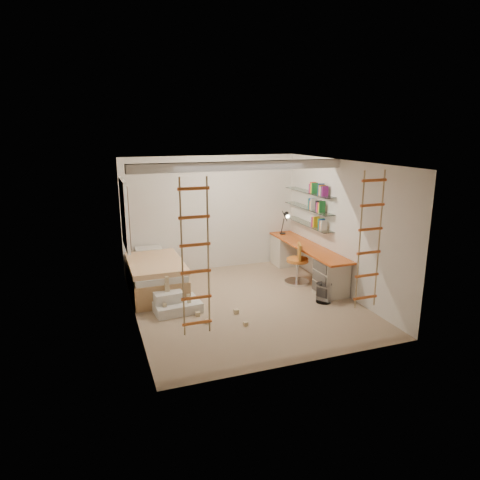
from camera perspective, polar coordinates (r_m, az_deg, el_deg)
name	(u,v)px	position (r m, az deg, el deg)	size (l,w,h in m)	color
floor	(245,303)	(8.08, 0.72, -8.43)	(4.50, 4.50, 0.00)	#967F61
ceiling_beam	(240,166)	(7.75, 0.00, 9.85)	(4.00, 0.18, 0.16)	white
window_frame	(124,214)	(8.65, -15.16, 3.34)	(0.06, 1.15, 1.35)	white
window_blind	(126,214)	(8.65, -14.90, 3.36)	(0.02, 1.00, 1.20)	#4C2D1E
rope_ladder_left	(195,258)	(5.61, -5.97, -2.46)	(0.41, 0.04, 2.13)	orange
rope_ladder_right	(370,241)	(6.75, 16.88, -0.13)	(0.41, 0.04, 2.13)	#DA5825
waste_bin	(324,293)	(8.22, 11.11, -6.94)	(0.29, 0.29, 0.36)	white
desk	(306,261)	(9.36, 8.80, -2.74)	(0.56, 2.80, 0.75)	#D65719
shelves	(308,208)	(9.40, 9.10, 4.21)	(0.25, 1.80, 0.71)	white
bed	(155,275)	(8.74, -11.28, -4.60)	(1.02, 2.00, 0.69)	#AD7F51
task_lamp	(286,219)	(9.98, 6.12, 2.78)	(0.14, 0.36, 0.57)	black
swivel_chair	(297,269)	(9.05, 7.66, -3.81)	(0.68, 0.68, 0.88)	orange
play_platform	(174,303)	(7.82, -8.79, -8.29)	(0.86, 0.70, 0.36)	silver
toy_blocks	(192,301)	(7.59, -6.44, -8.12)	(1.27, 1.18, 0.63)	#CCB284
books	(309,202)	(9.38, 9.14, 5.05)	(0.14, 0.64, 0.92)	white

